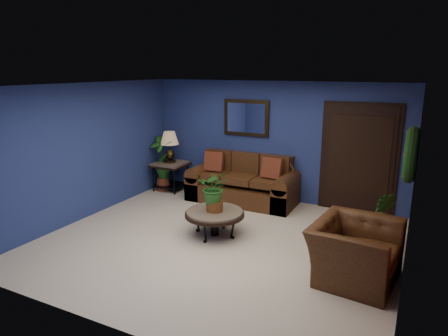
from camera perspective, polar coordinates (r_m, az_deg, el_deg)
The scene contains 18 objects.
floor at distance 6.63m, azimuth -0.76°, elevation -10.45°, with size 5.50×5.50×0.00m, color beige.
wall_back at distance 8.46m, azimuth 6.99°, elevation 3.78°, with size 5.50×0.04×2.50m, color navy.
wall_left at distance 7.83m, azimuth -19.00°, elevation 2.27°, with size 0.04×5.00×2.50m, color navy.
wall_right_brick at distance 5.56m, azimuth 25.31°, elevation -2.98°, with size 0.04×5.00×2.50m, color maroon.
ceiling at distance 6.03m, azimuth -0.84°, elevation 11.70°, with size 5.50×5.00×0.02m, color white.
crown_molding at distance 5.37m, azimuth 26.32°, elevation 9.21°, with size 0.03×5.00×0.14m, color white.
wall_mirror at distance 8.57m, azimuth 3.19°, elevation 7.17°, with size 1.02×0.06×0.77m, color #3B2A14.
closet_door at distance 8.07m, azimuth 18.65°, elevation 1.18°, with size 1.44×0.06×2.18m, color black.
wreath at distance 5.51m, azimuth 25.19°, elevation 1.72°, with size 0.72×0.72×0.16m, color black.
sofa at distance 8.47m, azimuth 2.83°, elevation -2.52°, with size 2.25×0.97×1.01m.
coffee_table at distance 6.73m, azimuth -1.35°, elevation -6.61°, with size 1.00×1.00×0.43m.
end_table at distance 9.25m, azimuth -7.65°, elevation -0.10°, with size 0.72×0.72×0.65m.
table_lamp at distance 9.12m, azimuth -7.77°, elevation 3.52°, with size 0.41×0.41×0.68m.
side_chair at distance 8.16m, azimuth 8.47°, elevation -2.00°, with size 0.40×0.40×0.90m.
armchair at distance 5.69m, azimuth 18.16°, elevation -11.23°, with size 1.20×1.04×0.78m, color #4A2D15.
coffee_plant at distance 6.59m, azimuth -1.38°, elevation -3.04°, with size 0.63×0.59×0.70m.
floor_plant at distance 6.87m, azimuth 21.58°, elevation -6.40°, with size 0.40×0.33×0.88m.
tall_plant at distance 9.20m, azimuth -8.82°, elevation 1.26°, with size 0.68×0.55×1.37m.
Camera 1 is at (2.76, -5.36, 2.76)m, focal length 32.00 mm.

